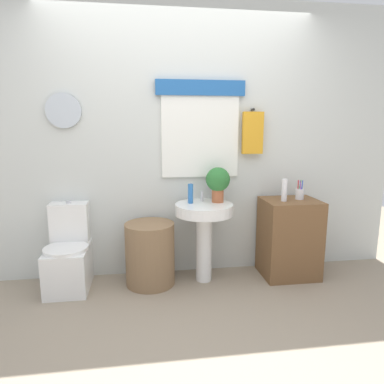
{
  "coord_description": "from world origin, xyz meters",
  "views": [
    {
      "loc": [
        -0.34,
        -2.17,
        1.46
      ],
      "look_at": [
        0.08,
        0.8,
        0.87
      ],
      "focal_mm": 31.93,
      "sensor_mm": 36.0,
      "label": 1
    }
  ],
  "objects_px": {
    "pedestal_sink": "(204,222)",
    "wooden_cabinet": "(289,238)",
    "laundry_hamper": "(150,254)",
    "soap_bottle": "(191,194)",
    "potted_plant": "(218,181)",
    "lotion_bottle": "(284,190)",
    "toilet": "(69,256)",
    "toothbrush_cup": "(300,194)"
  },
  "relations": [
    {
      "from": "wooden_cabinet",
      "to": "toothbrush_cup",
      "type": "height_order",
      "value": "toothbrush_cup"
    },
    {
      "from": "toilet",
      "to": "potted_plant",
      "type": "height_order",
      "value": "potted_plant"
    },
    {
      "from": "lotion_bottle",
      "to": "wooden_cabinet",
      "type": "bearing_deg",
      "value": 23.67
    },
    {
      "from": "pedestal_sink",
      "to": "wooden_cabinet",
      "type": "height_order",
      "value": "wooden_cabinet"
    },
    {
      "from": "soap_bottle",
      "to": "lotion_bottle",
      "type": "distance_m",
      "value": 0.88
    },
    {
      "from": "toilet",
      "to": "soap_bottle",
      "type": "xyz_separation_m",
      "value": [
        1.12,
        0.01,
        0.55
      ]
    },
    {
      "from": "laundry_hamper",
      "to": "lotion_bottle",
      "type": "height_order",
      "value": "lotion_bottle"
    },
    {
      "from": "toilet",
      "to": "soap_bottle",
      "type": "distance_m",
      "value": 1.25
    },
    {
      "from": "toilet",
      "to": "soap_bottle",
      "type": "bearing_deg",
      "value": 0.63
    },
    {
      "from": "potted_plant",
      "to": "lotion_bottle",
      "type": "xyz_separation_m",
      "value": [
        0.61,
        -0.1,
        -0.08
      ]
    },
    {
      "from": "laundry_hamper",
      "to": "toothbrush_cup",
      "type": "height_order",
      "value": "toothbrush_cup"
    },
    {
      "from": "laundry_hamper",
      "to": "toothbrush_cup",
      "type": "bearing_deg",
      "value": 0.8
    },
    {
      "from": "pedestal_sink",
      "to": "wooden_cabinet",
      "type": "distance_m",
      "value": 0.87
    },
    {
      "from": "soap_bottle",
      "to": "lotion_bottle",
      "type": "relative_size",
      "value": 0.86
    },
    {
      "from": "pedestal_sink",
      "to": "soap_bottle",
      "type": "distance_m",
      "value": 0.3
    },
    {
      "from": "pedestal_sink",
      "to": "lotion_bottle",
      "type": "bearing_deg",
      "value": -3.03
    },
    {
      "from": "laundry_hamper",
      "to": "pedestal_sink",
      "type": "xyz_separation_m",
      "value": [
        0.51,
        0.0,
        0.28
      ]
    },
    {
      "from": "toilet",
      "to": "wooden_cabinet",
      "type": "relative_size",
      "value": 1.02
    },
    {
      "from": "potted_plant",
      "to": "toothbrush_cup",
      "type": "xyz_separation_m",
      "value": [
        0.8,
        -0.04,
        -0.13
      ]
    },
    {
      "from": "laundry_hamper",
      "to": "pedestal_sink",
      "type": "bearing_deg",
      "value": 0.0
    },
    {
      "from": "toilet",
      "to": "toothbrush_cup",
      "type": "bearing_deg",
      "value": -0.46
    },
    {
      "from": "laundry_hamper",
      "to": "soap_bottle",
      "type": "bearing_deg",
      "value": 7.38
    },
    {
      "from": "lotion_bottle",
      "to": "pedestal_sink",
      "type": "bearing_deg",
      "value": 176.97
    },
    {
      "from": "potted_plant",
      "to": "lotion_bottle",
      "type": "distance_m",
      "value": 0.63
    },
    {
      "from": "soap_bottle",
      "to": "laundry_hamper",
      "type": "bearing_deg",
      "value": -172.62
    },
    {
      "from": "soap_bottle",
      "to": "potted_plant",
      "type": "distance_m",
      "value": 0.28
    },
    {
      "from": "toilet",
      "to": "toothbrush_cup",
      "type": "relative_size",
      "value": 4.22
    },
    {
      "from": "toilet",
      "to": "wooden_cabinet",
      "type": "bearing_deg",
      "value": -1.04
    },
    {
      "from": "toilet",
      "to": "laundry_hamper",
      "type": "bearing_deg",
      "value": -2.95
    },
    {
      "from": "laundry_hamper",
      "to": "soap_bottle",
      "type": "distance_m",
      "value": 0.67
    },
    {
      "from": "toilet",
      "to": "potted_plant",
      "type": "bearing_deg",
      "value": 0.93
    },
    {
      "from": "wooden_cabinet",
      "to": "potted_plant",
      "type": "bearing_deg",
      "value": 175.14
    },
    {
      "from": "pedestal_sink",
      "to": "wooden_cabinet",
      "type": "xyz_separation_m",
      "value": [
        0.85,
        -0.0,
        -0.19
      ]
    },
    {
      "from": "pedestal_sink",
      "to": "lotion_bottle",
      "type": "height_order",
      "value": "lotion_bottle"
    },
    {
      "from": "pedestal_sink",
      "to": "potted_plant",
      "type": "distance_m",
      "value": 0.41
    },
    {
      "from": "laundry_hamper",
      "to": "potted_plant",
      "type": "bearing_deg",
      "value": 5.31
    },
    {
      "from": "pedestal_sink",
      "to": "potted_plant",
      "type": "height_order",
      "value": "potted_plant"
    },
    {
      "from": "laundry_hamper",
      "to": "pedestal_sink",
      "type": "height_order",
      "value": "pedestal_sink"
    },
    {
      "from": "wooden_cabinet",
      "to": "potted_plant",
      "type": "distance_m",
      "value": 0.91
    },
    {
      "from": "laundry_hamper",
      "to": "potted_plant",
      "type": "distance_m",
      "value": 0.92
    },
    {
      "from": "pedestal_sink",
      "to": "potted_plant",
      "type": "relative_size",
      "value": 2.27
    },
    {
      "from": "laundry_hamper",
      "to": "lotion_bottle",
      "type": "relative_size",
      "value": 2.77
    }
  ]
}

